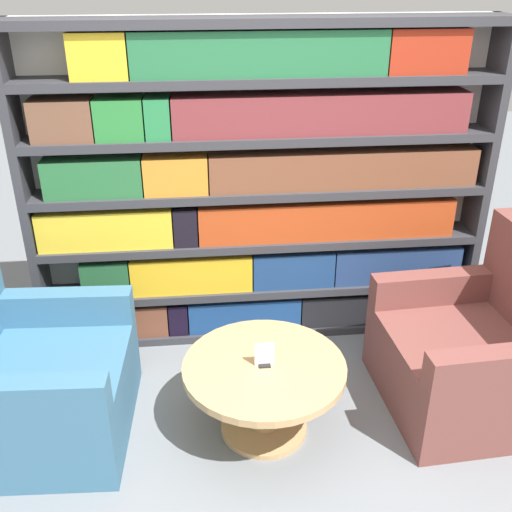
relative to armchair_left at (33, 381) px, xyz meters
The scene contains 6 objects.
ground_plane 1.36m from the armchair_left, 19.45° to the right, with size 14.00×14.00×0.00m, color slate.
bookshelf 1.66m from the armchair_left, 34.04° to the left, with size 2.75×0.30×1.94m.
armchair_left is the anchor object (origin of this frame).
armchair_right 2.32m from the armchair_left, ahead, with size 0.88×0.92×0.96m.
coffee_table 1.16m from the armchair_left, ahead, with size 0.82×0.82×0.42m.
table_sign 1.17m from the armchair_left, ahead, with size 0.10×0.06×0.13m.
Camera 1 is at (-0.37, -2.06, 2.23)m, focal length 42.00 mm.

